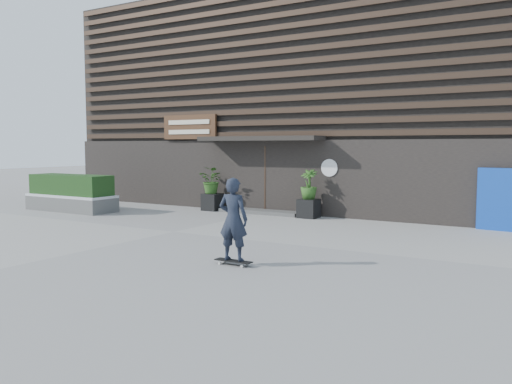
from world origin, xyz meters
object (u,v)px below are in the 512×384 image
Objects in this scene: raised_bed at (71,204)px; skateboarder at (233,220)px; planter_pot_left at (212,202)px; planter_pot_right at (309,208)px.

raised_bed is 2.06× the size of skateboarder.
skateboarder is at bearing -51.55° from planter_pot_left.
skateboarder is (5.48, -6.90, 0.59)m from planter_pot_left.
planter_pot_left is 5.02m from raised_bed.
planter_pot_left is at bearing 32.00° from raised_bed.
skateboarder reaches higher than planter_pot_right.
planter_pot_left reaches higher than raised_bed.
skateboarder reaches higher than planter_pot_left.
skateboarder is (1.68, -6.90, 0.59)m from planter_pot_right.
skateboarder is (9.73, -4.24, 0.64)m from raised_bed.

